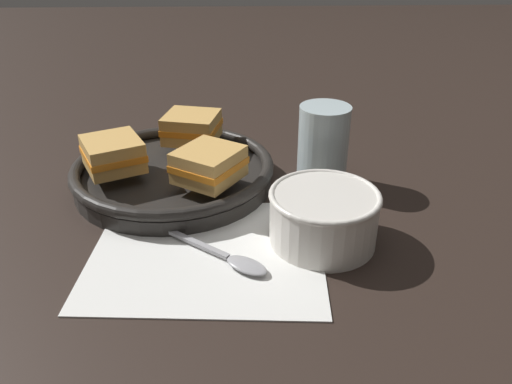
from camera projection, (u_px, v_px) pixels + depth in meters
name	position (u px, v px, depth m)	size (l,w,h in m)	color
ground_plane	(258.00, 226.00, 0.69)	(4.00, 4.00, 0.00)	black
napkin	(207.00, 251.00, 0.64)	(0.31, 0.27, 0.00)	white
soup_bowl	(324.00, 214.00, 0.64)	(0.14, 0.14, 0.07)	silver
spoon	(231.00, 258.00, 0.61)	(0.15, 0.12, 0.01)	#9E9EA3
skillet	(174.00, 173.00, 0.79)	(0.32, 0.32, 0.04)	black
sandwich_near_left	(209.00, 164.00, 0.71)	(0.12, 0.12, 0.05)	tan
sandwich_near_right	(192.00, 127.00, 0.84)	(0.10, 0.10, 0.05)	tan
sandwich_far_left	(113.00, 154.00, 0.75)	(0.11, 0.12, 0.05)	tan
drinking_glass	(323.00, 146.00, 0.78)	(0.08, 0.08, 0.13)	silver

